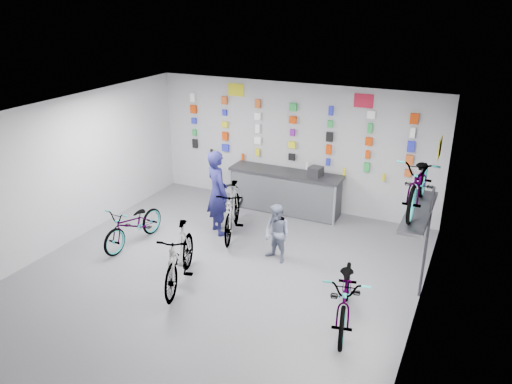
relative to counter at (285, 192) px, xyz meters
The scene contains 21 objects.
floor 3.57m from the counter, 90.00° to the right, with size 8.00×8.00×0.00m, color #525257.
ceiling 4.34m from the counter, 90.00° to the right, with size 8.00×8.00×0.00m, color white.
wall_back 1.11m from the counter, 90.00° to the left, with size 7.00×7.00×0.00m, color #B4B4B7.
wall_front 7.61m from the counter, 90.00° to the right, with size 7.00×7.00×0.00m, color #B4B4B7.
wall_left 5.08m from the counter, 134.67° to the right, with size 8.00×8.00×0.00m, color #B4B4B7.
wall_right 5.08m from the counter, 45.33° to the right, with size 8.00×8.00×0.00m, color #B4B4B7.
counter is the anchor object (origin of this frame).
merch_wall 1.38m from the counter, 82.72° to the left, with size 5.57×0.08×1.56m.
wall_bracket 4.18m from the counter, 35.12° to the right, with size 0.39×1.90×2.00m.
sign_left 2.73m from the counter, 163.67° to the left, with size 0.42×0.02×0.30m, color yellow.
sign_right 2.78m from the counter, 15.36° to the left, with size 0.42×0.02×0.30m, color red.
sign_side 4.72m from the counter, 33.92° to the right, with size 0.02×0.40×0.30m, color yellow.
bike_left 3.63m from the counter, 126.85° to the right, with size 0.59×1.69×0.89m, color gray.
bike_center 3.84m from the counter, 96.90° to the right, with size 0.52×1.83×1.10m, color gray.
bike_right 4.42m from the counter, 55.29° to the right, with size 0.69×1.97×1.03m, color gray.
bike_service 1.74m from the counter, 108.34° to the right, with size 0.52×1.85×1.11m, color gray.
bike_wall 4.30m from the counter, 35.76° to the right, with size 0.63×1.80×0.95m, color gray.
clerk 1.94m from the counter, 117.64° to the right, with size 0.68×0.44×1.86m, color #19184F.
customer 2.42m from the counter, 71.53° to the right, with size 0.57×0.44×1.17m, color slate.
spare_wheel 1.32m from the counter, 163.49° to the right, with size 0.63×0.38×0.61m.
register 0.96m from the counter, ahead, with size 0.28×0.30×0.22m, color black.
Camera 1 is at (4.07, -6.70, 4.87)m, focal length 35.00 mm.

